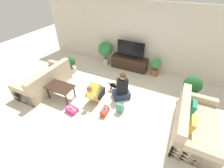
{
  "coord_description": "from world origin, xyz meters",
  "views": [
    {
      "loc": [
        1.56,
        -3.02,
        3.34
      ],
      "look_at": [
        -0.09,
        0.47,
        0.45
      ],
      "focal_mm": 24.0,
      "sensor_mm": 36.0,
      "label": 1
    }
  ],
  "objects": [
    {
      "name": "gift_box_b",
      "position": [
        0.08,
        -0.39,
        0.1
      ],
      "size": [
        0.17,
        0.32,
        0.26
      ],
      "rotation": [
        0.0,
        0.0,
        0.03
      ],
      "color": "red",
      "rests_on": "ground_plane"
    },
    {
      "name": "dog",
      "position": [
        -0.07,
        0.7,
        0.22
      ],
      "size": [
        0.54,
        0.15,
        0.33
      ],
      "rotation": [
        0.0,
        0.0,
        1.57
      ],
      "color": "black",
      "rests_on": "ground_plane"
    },
    {
      "name": "person_kneeling",
      "position": [
        -0.45,
        0.01,
        0.33
      ],
      "size": [
        0.36,
        0.8,
        0.77
      ],
      "rotation": [
        0.0,
        0.0,
        0.03
      ],
      "color": "#23232D",
      "rests_on": "ground_plane"
    },
    {
      "name": "sofa_right",
      "position": [
        2.37,
        0.01,
        0.29
      ],
      "size": [
        0.94,
        1.85,
        0.83
      ],
      "rotation": [
        0.0,
        0.0,
        1.57
      ],
      "color": "#C6B293",
      "rests_on": "ground_plane"
    },
    {
      "name": "tv",
      "position": [
        -0.17,
        2.35,
        0.83
      ],
      "size": [
        1.12,
        0.2,
        0.69
      ],
      "color": "black",
      "rests_on": "tv_console"
    },
    {
      "name": "coffee_table",
      "position": [
        -1.52,
        -0.36,
        0.41
      ],
      "size": [
        0.85,
        0.52,
        0.47
      ],
      "color": "#382319",
      "rests_on": "ground_plane"
    },
    {
      "name": "sofa_left",
      "position": [
        -2.37,
        -0.19,
        0.29
      ],
      "size": [
        0.94,
        1.85,
        0.83
      ],
      "rotation": [
        0.0,
        0.0,
        -1.57
      ],
      "color": "#C6B293",
      "rests_on": "ground_plane"
    },
    {
      "name": "gift_bag_a",
      "position": [
        0.46,
        -0.14,
        0.16
      ],
      "size": [
        0.22,
        0.15,
        0.34
      ],
      "rotation": [
        0.0,
        0.0,
        -0.14
      ],
      "color": "#4CA384",
      "rests_on": "ground_plane"
    },
    {
      "name": "wall_back",
      "position": [
        0.0,
        2.63,
        1.3
      ],
      "size": [
        8.4,
        0.06,
        2.6
      ],
      "color": "beige",
      "rests_on": "ground_plane"
    },
    {
      "name": "potted_plant_back_right",
      "position": [
        0.93,
        2.3,
        0.42
      ],
      "size": [
        0.38,
        0.38,
        0.72
      ],
      "color": "#A36042",
      "rests_on": "ground_plane"
    },
    {
      "name": "potted_plant_back_left",
      "position": [
        -1.27,
        2.3,
        0.66
      ],
      "size": [
        0.61,
        0.61,
        1.01
      ],
      "color": "beige",
      "rests_on": "ground_plane"
    },
    {
      "name": "ground_plane",
      "position": [
        0.0,
        0.0,
        0.0
      ],
      "size": [
        16.0,
        16.0,
        0.0
      ],
      "primitive_type": "plane",
      "color": "beige"
    },
    {
      "name": "tv_console",
      "position": [
        -0.17,
        2.35,
        0.26
      ],
      "size": [
        1.5,
        0.42,
        0.52
      ],
      "color": "#382319",
      "rests_on": "ground_plane"
    },
    {
      "name": "potted_plant_corner_left",
      "position": [
        -2.23,
        1.09,
        0.35
      ],
      "size": [
        0.38,
        0.38,
        0.66
      ],
      "color": "beige",
      "rests_on": "ground_plane"
    },
    {
      "name": "potted_plant_corner_right",
      "position": [
        2.23,
        1.29,
        0.54
      ],
      "size": [
        0.54,
        0.54,
        0.88
      ],
      "color": "beige",
      "rests_on": "ground_plane"
    },
    {
      "name": "gift_box_a",
      "position": [
        -0.84,
        -0.74,
        0.07
      ],
      "size": [
        0.38,
        0.28,
        0.21
      ],
      "rotation": [
        0.0,
        0.0,
        -0.15
      ],
      "color": "#CC3389",
      "rests_on": "ground_plane"
    },
    {
      "name": "person_sitting",
      "position": [
        0.25,
        0.47,
        0.36
      ],
      "size": [
        0.66,
        0.64,
        0.98
      ],
      "rotation": [
        0.0,
        0.0,
        3.84
      ],
      "color": "#283351",
      "rests_on": "ground_plane"
    }
  ]
}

